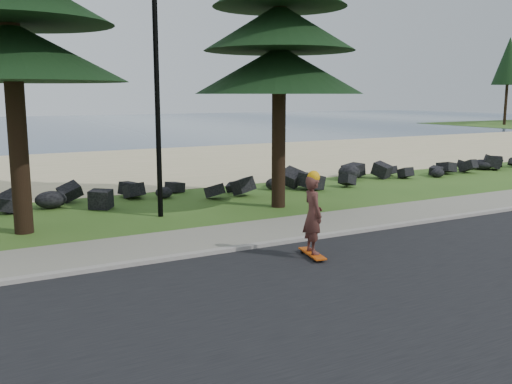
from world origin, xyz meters
TOP-DOWN VIEW (x-y plane):
  - ground at (0.00, 0.00)m, footprint 160.00×160.00m
  - road at (0.00, -4.50)m, footprint 160.00×7.00m
  - kerb at (0.00, -0.90)m, footprint 160.00×0.20m
  - sidewalk at (0.00, 0.20)m, footprint 160.00×2.00m
  - beach_sand at (0.00, 14.50)m, footprint 160.00×15.00m
  - seawall_boulders at (0.00, 5.60)m, footprint 60.00×2.40m
  - lamp_post at (0.00, 3.20)m, footprint 0.25×0.14m
  - skateboarder at (1.35, -2.11)m, footprint 0.49×0.98m

SIDE VIEW (x-z plane):
  - ground at x=0.00m, z-range 0.00..0.00m
  - seawall_boulders at x=0.00m, z-range -0.55..0.55m
  - beach_sand at x=0.00m, z-range 0.00..0.01m
  - road at x=0.00m, z-range 0.00..0.02m
  - sidewalk at x=0.00m, z-range 0.00..0.08m
  - kerb at x=0.00m, z-range 0.00..0.10m
  - skateboarder at x=1.35m, z-range 0.01..1.78m
  - lamp_post at x=0.00m, z-range 0.06..8.20m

